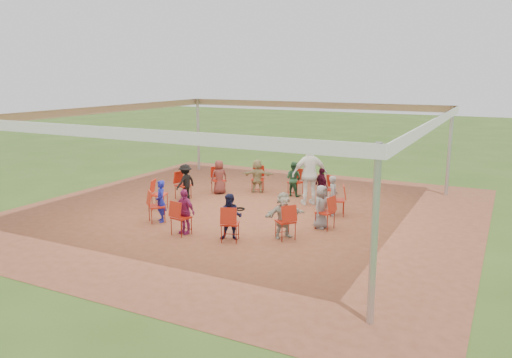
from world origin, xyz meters
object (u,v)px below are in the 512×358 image
at_px(chair_10, 286,222).
at_px(standing_person, 310,174).
at_px(chair_9, 230,224).
at_px(person_seated_8, 231,217).
at_px(person_seated_4, 219,177).
at_px(person_seated_7, 184,211).
at_px(chair_7, 157,206).
at_px(person_seated_0, 333,196).
at_px(chair_3, 258,179).
at_px(person_seated_2, 294,179).
at_px(person_seated_6, 161,201).
at_px(chair_6, 160,195).
at_px(person_seated_1, 322,186).
at_px(laptop, 327,197).
at_px(chair_5, 183,185).
at_px(person_seated_5, 185,182).
at_px(chair_8, 181,218).
at_px(person_seated_9, 283,215).
at_px(chair_2, 296,182).
at_px(person_seated_3, 257,176).
at_px(cable_coil, 240,209).
at_px(chair_11, 325,212).
at_px(person_seated_10, 321,207).
at_px(chair_4, 218,180).
at_px(chair_1, 325,190).
at_px(chair_0, 337,200).

distance_m(chair_10, standing_person, 3.52).
relative_size(chair_9, person_seated_8, 0.78).
bearing_deg(person_seated_4, person_seated_7, 60.00).
xyz_separation_m(chair_7, person_seated_0, (4.10, 2.88, 0.14)).
relative_size(chair_3, person_seated_2, 0.78).
bearing_deg(person_seated_6, standing_person, 91.04).
relative_size(chair_6, person_seated_4, 0.78).
bearing_deg(person_seated_1, person_seated_8, 120.00).
xyz_separation_m(person_seated_1, person_seated_4, (-3.57, -0.29, 0.00)).
relative_size(chair_3, laptop, 2.57).
relative_size(chair_5, chair_7, 1.00).
bearing_deg(person_seated_5, person_seated_6, 30.00).
bearing_deg(person_seated_6, chair_8, 10.07).
relative_size(chair_8, person_seated_2, 0.78).
bearing_deg(person_seated_4, standing_person, 131.31).
bearing_deg(person_seated_9, chair_2, 59.23).
xyz_separation_m(person_seated_3, person_seated_5, (-1.64, -1.93, 0.00)).
bearing_deg(person_seated_8, person_seated_3, 90.00).
bearing_deg(chair_9, person_seated_2, 75.36).
bearing_deg(person_seated_1, person_seated_5, 60.00).
bearing_deg(person_seated_0, person_seated_8, 135.00).
bearing_deg(cable_coil, chair_11, -11.99).
bearing_deg(chair_5, person_seated_8, 60.77).
distance_m(chair_11, laptop, 1.33).
xyz_separation_m(chair_6, person_seated_2, (2.95, 3.39, 0.14)).
relative_size(person_seated_6, person_seated_10, 1.00).
distance_m(chair_4, person_seated_3, 1.35).
relative_size(chair_3, chair_6, 1.00).
relative_size(standing_person, cable_coil, 4.63).
bearing_deg(person_seated_8, chair_2, 74.64).
relative_size(chair_1, chair_6, 1.00).
xyz_separation_m(person_seated_0, person_seated_6, (-4.03, -2.78, 0.00)).
distance_m(chair_8, cable_coil, 2.79).
bearing_deg(person_seated_10, chair_0, 10.07).
bearing_deg(chair_6, person_seated_0, 90.00).
distance_m(chair_6, person_seated_3, 3.67).
bearing_deg(chair_3, person_seated_7, 75.36).
bearing_deg(person_seated_9, person_seated_4, 90.00).
relative_size(chair_9, person_seated_6, 0.78).
bearing_deg(chair_8, cable_coil, 96.86).
bearing_deg(person_seated_8, chair_10, 10.07).
distance_m(chair_11, person_seated_6, 4.49).
relative_size(chair_2, chair_7, 1.00).
height_order(chair_1, person_seated_7, person_seated_7).
xyz_separation_m(chair_3, chair_7, (-0.82, -4.52, 0.00)).
xyz_separation_m(chair_8, person_seated_1, (2.12, 4.54, 0.14)).
bearing_deg(laptop, person_seated_3, 43.04).
height_order(person_seated_4, person_seated_7, same).
bearing_deg(person_seated_5, person_seated_10, 90.00).
xyz_separation_m(chair_5, laptop, (4.84, 0.32, 0.10)).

